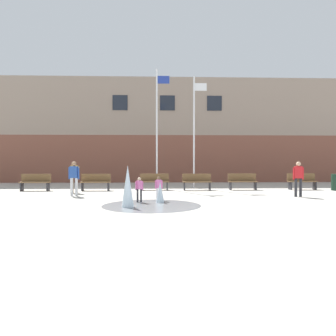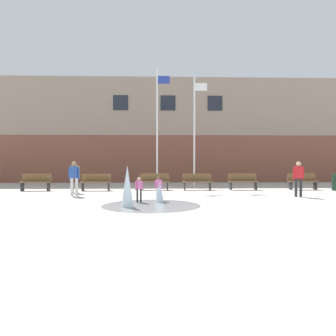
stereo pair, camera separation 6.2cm
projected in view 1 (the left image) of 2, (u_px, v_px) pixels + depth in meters
name	position (u px, v px, depth m)	size (l,w,h in m)	color
ground_plane	(193.00, 232.00, 7.48)	(100.00, 100.00, 0.00)	#B2ADA3
library_building	(166.00, 133.00, 27.29)	(36.00, 6.05, 7.84)	brown
splash_fountain	(140.00, 192.00, 11.84)	(3.61, 3.61, 1.48)	gray
park_bench_far_left	(35.00, 182.00, 17.74)	(1.60, 0.44, 0.91)	#28282D
park_bench_under_left_flagpole	(96.00, 182.00, 17.83)	(1.60, 0.44, 0.91)	#28282D
park_bench_center	(154.00, 181.00, 18.18)	(1.60, 0.44, 0.91)	#28282D
park_bench_under_right_flagpole	(197.00, 181.00, 18.08)	(1.60, 0.44, 0.91)	#28282D
park_bench_near_trashcan	(243.00, 181.00, 18.31)	(1.60, 0.44, 0.91)	#28282D
park_bench_far_right	(302.00, 181.00, 18.45)	(1.60, 0.44, 0.91)	#28282D
adult_near_bench	(298.00, 176.00, 14.80)	(0.50, 0.28, 1.59)	#28282D
child_with_pink_shirt	(139.00, 188.00, 12.82)	(0.31, 0.24, 0.99)	#28282D
adult_in_red	(74.00, 176.00, 15.10)	(0.50, 0.25, 1.59)	silver
child_running	(159.00, 187.00, 13.39)	(0.31, 0.14, 0.99)	silver
teen_by_trashcan	(74.00, 174.00, 16.55)	(0.50, 0.22, 1.59)	#89755B
flagpole_left	(157.00, 125.00, 19.37)	(0.80, 0.10, 7.04)	silver
flagpole_right	(195.00, 128.00, 19.46)	(0.80, 0.10, 6.63)	silver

